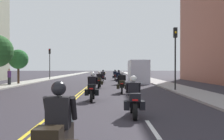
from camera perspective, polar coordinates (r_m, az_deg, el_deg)
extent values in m
plane|color=#2F2B33|center=(47.76, -2.97, -1.80)|extent=(264.00, 264.00, 0.00)
cube|color=#A2A096|center=(48.85, -12.75, -1.69)|extent=(2.61, 144.00, 0.12)
cube|color=#9B9694|center=(48.09, 6.96, -1.71)|extent=(2.61, 144.00, 0.12)
cube|color=yellow|center=(47.77, -3.12, -1.79)|extent=(0.12, 132.00, 0.01)
cube|color=yellow|center=(47.75, -2.83, -1.79)|extent=(0.12, 132.00, 0.01)
cube|color=silver|center=(7.99, 9.11, -12.93)|extent=(0.14, 2.40, 0.01)
cube|color=silver|center=(13.85, 5.01, -7.23)|extent=(0.14, 2.40, 0.01)
cube|color=silver|center=(19.80, 3.40, -4.93)|extent=(0.14, 2.40, 0.01)
cube|color=silver|center=(25.77, 2.54, -3.68)|extent=(0.14, 2.40, 0.01)
cube|color=silver|center=(31.75, 2.00, -2.91)|extent=(0.14, 2.40, 0.01)
cube|color=silver|center=(37.74, 1.63, -2.38)|extent=(0.14, 2.40, 0.01)
cube|color=silver|center=(43.73, 1.37, -2.00)|extent=(0.14, 2.40, 0.01)
cube|color=silver|center=(49.72, 1.17, -1.70)|extent=(0.14, 2.40, 0.01)
cube|color=silver|center=(55.72, 1.01, -1.48)|extent=(0.14, 2.40, 0.01)
cube|color=silver|center=(5.34, -9.98, -12.22)|extent=(0.15, 0.32, 0.04)
cube|color=black|center=(4.66, -11.89, -15.01)|extent=(0.36, 1.13, 0.40)
cube|color=black|center=(3.98, -14.23, -14.43)|extent=(0.41, 0.37, 0.28)
cube|color=#B2C1CC|center=(5.03, -10.61, -9.43)|extent=(0.36, 0.14, 0.36)
cube|color=black|center=(4.51, -12.05, -9.36)|extent=(0.41, 0.27, 0.55)
cylinder|color=black|center=(4.70, -14.48, -8.34)|extent=(0.11, 0.28, 0.45)
cylinder|color=black|center=(4.60, -8.66, -8.54)|extent=(0.11, 0.28, 0.45)
sphere|color=black|center=(4.49, -11.97, -4.08)|extent=(0.26, 0.26, 0.26)
cylinder|color=black|center=(10.55, 4.53, -7.96)|extent=(0.15, 0.63, 0.63)
cylinder|color=black|center=(9.08, 5.19, -9.33)|extent=(0.15, 0.63, 0.63)
cube|color=silver|center=(10.51, 4.53, -6.16)|extent=(0.14, 0.32, 0.04)
cube|color=black|center=(9.77, 4.84, -6.97)|extent=(0.34, 1.14, 0.40)
cube|color=black|center=(9.08, 5.16, -6.14)|extent=(0.41, 0.37, 0.28)
cube|color=red|center=(8.90, 5.25, -6.79)|extent=(0.20, 0.03, 0.06)
cube|color=black|center=(9.33, 3.31, -7.95)|extent=(0.21, 0.44, 0.32)
cube|color=black|center=(9.37, 6.77, -7.91)|extent=(0.21, 0.44, 0.32)
cube|color=#B2C1CC|center=(10.21, 4.64, -4.51)|extent=(0.36, 0.13, 0.36)
cube|color=black|center=(9.67, 4.86, -4.34)|extent=(0.40, 0.27, 0.51)
cylinder|color=black|center=(9.80, 3.39, -3.99)|extent=(0.10, 0.28, 0.45)
cylinder|color=black|center=(9.84, 6.19, -3.97)|extent=(0.10, 0.28, 0.45)
sphere|color=white|center=(9.68, 4.85, -2.01)|extent=(0.26, 0.26, 0.26)
cylinder|color=black|center=(15.27, -4.18, -5.26)|extent=(0.12, 0.68, 0.67)
cylinder|color=black|center=(13.65, -4.69, -5.94)|extent=(0.12, 0.68, 0.67)
cube|color=silver|center=(15.24, -4.18, -3.93)|extent=(0.14, 0.32, 0.04)
cube|color=black|center=(14.43, -4.42, -4.48)|extent=(0.33, 1.25, 0.40)
cube|color=black|center=(13.68, -4.66, -3.82)|extent=(0.40, 0.36, 0.28)
cube|color=red|center=(13.50, -4.73, -4.22)|extent=(0.20, 0.03, 0.06)
cube|color=black|center=(13.98, -5.73, -5.05)|extent=(0.20, 0.44, 0.32)
cube|color=black|center=(13.93, -3.43, -5.06)|extent=(0.20, 0.44, 0.32)
cube|color=#B2C1CC|center=(14.93, -4.26, -2.85)|extent=(0.36, 0.12, 0.36)
cube|color=black|center=(14.35, -4.44, -2.58)|extent=(0.40, 0.26, 0.56)
cylinder|color=black|center=(14.52, -5.34, -2.35)|extent=(0.10, 0.28, 0.45)
cylinder|color=black|center=(14.48, -3.44, -2.35)|extent=(0.10, 0.28, 0.45)
sphere|color=white|center=(14.36, -4.43, -0.90)|extent=(0.26, 0.26, 0.26)
cylinder|color=black|center=(19.43, 2.29, -4.04)|extent=(0.16, 0.68, 0.67)
cylinder|color=black|center=(17.98, 2.25, -4.41)|extent=(0.16, 0.68, 0.67)
cube|color=silver|center=(19.41, 2.29, -2.99)|extent=(0.16, 0.33, 0.04)
cube|color=black|center=(18.69, 2.27, -3.36)|extent=(0.38, 1.12, 0.40)
cube|color=black|center=(18.02, 2.25, -2.80)|extent=(0.42, 0.38, 0.28)
cube|color=red|center=(17.83, 2.25, -3.09)|extent=(0.20, 0.04, 0.06)
cube|color=black|center=(18.26, 1.38, -3.76)|extent=(0.22, 0.45, 0.32)
cube|color=black|center=(18.26, 3.14, -3.77)|extent=(0.22, 0.45, 0.32)
cube|color=#B2C1CC|center=(19.13, 2.28, -2.13)|extent=(0.37, 0.14, 0.36)
cube|color=black|center=(18.61, 2.27, -1.93)|extent=(0.41, 0.28, 0.54)
cylinder|color=black|center=(18.76, 1.54, -1.76)|extent=(0.12, 0.29, 0.45)
cylinder|color=black|center=(18.76, 3.01, -1.76)|extent=(0.12, 0.29, 0.45)
sphere|color=white|center=(18.63, 2.27, -0.68)|extent=(0.26, 0.26, 0.26)
cylinder|color=black|center=(24.33, -2.69, -3.17)|extent=(0.16, 0.66, 0.65)
cylinder|color=black|center=(22.78, -3.06, -3.41)|extent=(0.16, 0.66, 0.65)
cube|color=silver|center=(24.31, -2.69, -2.35)|extent=(0.16, 0.33, 0.04)
cube|color=black|center=(23.54, -2.87, -2.61)|extent=(0.38, 1.20, 0.40)
cube|color=black|center=(22.83, -3.04, -2.15)|extent=(0.42, 0.38, 0.28)
cube|color=red|center=(22.64, -3.08, -2.37)|extent=(0.20, 0.04, 0.06)
cube|color=black|center=(23.10, -3.67, -2.91)|extent=(0.22, 0.45, 0.32)
cube|color=black|center=(23.05, -2.29, -2.92)|extent=(0.22, 0.45, 0.32)
cube|color=#B2C1CC|center=(24.02, -2.75, -1.64)|extent=(0.37, 0.14, 0.36)
cube|color=black|center=(23.47, -2.88, -1.51)|extent=(0.41, 0.28, 0.51)
cylinder|color=black|center=(23.64, -3.42, -1.37)|extent=(0.11, 0.29, 0.45)
cylinder|color=black|center=(23.59, -2.27, -1.37)|extent=(0.11, 0.29, 0.45)
sphere|color=white|center=(23.49, -2.87, -0.54)|extent=(0.26, 0.26, 0.26)
cylinder|color=black|center=(28.86, 1.44, -2.60)|extent=(0.13, 0.66, 0.65)
cylinder|color=black|center=(27.28, 1.64, -2.78)|extent=(0.13, 0.66, 0.65)
cube|color=silver|center=(28.85, 1.44, -1.91)|extent=(0.15, 0.32, 0.04)
cube|color=black|center=(28.06, 1.54, -2.12)|extent=(0.35, 1.22, 0.40)
cube|color=black|center=(27.33, 1.63, -1.72)|extent=(0.41, 0.37, 0.28)
cube|color=red|center=(27.15, 1.65, -1.90)|extent=(0.20, 0.04, 0.06)
cube|color=black|center=(27.57, 1.01, -2.37)|extent=(0.21, 0.45, 0.32)
cube|color=black|center=(27.60, 2.18, -2.36)|extent=(0.21, 0.45, 0.32)
cube|color=#B2C1CC|center=(28.55, 1.47, -1.31)|extent=(0.36, 0.13, 0.36)
cube|color=black|center=(27.99, 1.54, -1.11)|extent=(0.41, 0.27, 0.58)
cylinder|color=black|center=(28.12, 1.04, -1.00)|extent=(0.11, 0.28, 0.45)
cylinder|color=black|center=(28.15, 2.01, -1.00)|extent=(0.11, 0.28, 0.45)
sphere|color=black|center=(28.01, 1.54, -0.23)|extent=(0.26, 0.26, 0.26)
cylinder|color=black|center=(34.15, -2.01, -2.16)|extent=(0.13, 0.62, 0.62)
cylinder|color=black|center=(32.60, -2.04, -2.28)|extent=(0.13, 0.62, 0.62)
cube|color=silver|center=(34.14, -2.01, -1.61)|extent=(0.15, 0.32, 0.04)
cube|color=black|center=(33.36, -2.02, -1.74)|extent=(0.34, 1.19, 0.40)
cube|color=black|center=(32.66, -2.04, -1.40)|extent=(0.41, 0.37, 0.28)
cube|color=red|center=(32.47, -2.04, -1.55)|extent=(0.20, 0.03, 0.06)
cube|color=black|center=(32.91, -2.52, -1.94)|extent=(0.21, 0.44, 0.32)
cube|color=black|center=(32.90, -1.55, -1.94)|extent=(0.21, 0.44, 0.32)
cube|color=#B2C1CC|center=(33.85, -2.01, -1.07)|extent=(0.36, 0.13, 0.36)
cube|color=black|center=(33.30, -2.03, -0.90)|extent=(0.40, 0.27, 0.58)
cylinder|color=black|center=(33.45, -2.43, -0.81)|extent=(0.10, 0.28, 0.45)
cylinder|color=black|center=(33.45, -1.61, -0.81)|extent=(0.10, 0.28, 0.45)
sphere|color=black|center=(33.32, -2.03, -0.16)|extent=(0.26, 0.26, 0.26)
cylinder|color=black|center=(38.60, 0.71, -1.82)|extent=(0.15, 0.68, 0.68)
cylinder|color=black|center=(37.05, 0.67, -1.92)|extent=(0.15, 0.68, 0.68)
cube|color=silver|center=(38.59, 0.71, -1.29)|extent=(0.15, 0.32, 0.04)
cube|color=black|center=(37.81, 0.69, -1.44)|extent=(0.36, 1.19, 0.40)
cube|color=black|center=(37.11, 0.68, -1.14)|extent=(0.41, 0.37, 0.28)
cube|color=red|center=(36.92, 0.67, -1.27)|extent=(0.20, 0.04, 0.06)
cube|color=black|center=(37.36, 0.25, -1.62)|extent=(0.21, 0.45, 0.32)
cube|color=black|center=(37.35, 1.11, -1.62)|extent=(0.21, 0.45, 0.32)
cube|color=#B2C1CC|center=(38.30, 0.70, -0.85)|extent=(0.36, 0.13, 0.36)
cube|color=black|center=(37.75, 0.69, -0.73)|extent=(0.41, 0.27, 0.54)
cylinder|color=black|center=(37.91, 0.33, -0.65)|extent=(0.11, 0.28, 0.45)
cylinder|color=black|center=(37.90, 1.06, -0.65)|extent=(0.11, 0.28, 0.45)
sphere|color=black|center=(37.78, 0.69, -0.11)|extent=(0.26, 0.26, 0.26)
cylinder|color=black|center=(20.78, 14.11, 1.30)|extent=(0.12, 0.12, 4.34)
cube|color=black|center=(20.97, 14.12, 8.20)|extent=(0.28, 0.28, 0.80)
sphere|color=yellow|center=(20.83, 14.23, 8.26)|extent=(0.18, 0.18, 0.18)
cylinder|color=black|center=(40.91, -13.91, 0.74)|extent=(0.12, 0.12, 4.17)
cube|color=black|center=(41.00, -13.91, 4.14)|extent=(0.28, 0.28, 0.80)
sphere|color=red|center=(40.87, -13.96, 4.54)|extent=(0.18, 0.18, 0.18)
cube|color=#262A30|center=(28.79, -22.21, -2.42)|extent=(0.34, 0.33, 0.87)
cube|color=#5A327B|center=(28.77, -22.21, -0.87)|extent=(0.42, 0.39, 0.69)
sphere|color=tan|center=(28.76, -22.21, 0.05)|extent=(0.22, 0.22, 0.22)
cylinder|color=#4B3425|center=(30.23, -20.41, -1.13)|extent=(0.24, 0.24, 2.09)
sphere|color=#276830|center=(30.23, -20.42, 2.30)|extent=(2.19, 2.19, 2.19)
cube|color=silver|center=(34.02, 5.39, -0.84)|extent=(2.00, 1.80, 2.20)
cube|color=silver|center=(31.03, 5.93, -0.41)|extent=(2.20, 5.20, 2.80)
cylinder|color=black|center=(33.65, 5.45, -1.96)|extent=(2.00, 0.90, 0.90)
cylinder|color=black|center=(29.47, 6.27, -2.30)|extent=(2.00, 0.90, 0.90)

